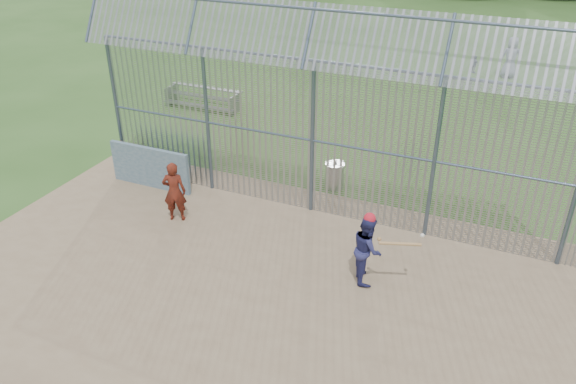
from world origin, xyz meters
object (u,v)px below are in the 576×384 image
at_px(onlooker, 174,192).
at_px(trash_can, 335,175).
at_px(batter, 367,249).
at_px(dugout_wall, 150,167).
at_px(bleacher, 203,98).

distance_m(onlooker, trash_can, 4.53).
bearing_deg(batter, dugout_wall, 52.40).
relative_size(dugout_wall, trash_can, 3.05).
relative_size(dugout_wall, onlooker, 1.56).
bearing_deg(trash_can, bleacher, 148.94).
bearing_deg(onlooker, bleacher, -85.36).
bearing_deg(bleacher, trash_can, -31.06).
bearing_deg(dugout_wall, bleacher, 108.26).
xyz_separation_m(dugout_wall, trash_can, (4.74, 2.05, -0.24)).
bearing_deg(bleacher, dugout_wall, -71.74).
distance_m(dugout_wall, onlooker, 2.05).
height_order(batter, trash_can, batter).
bearing_deg(batter, onlooker, 61.22).
xyz_separation_m(dugout_wall, onlooker, (1.63, -1.22, 0.20)).
relative_size(batter, trash_can, 1.89).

